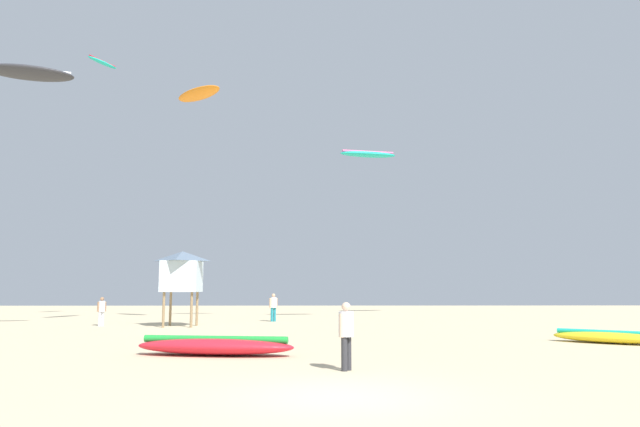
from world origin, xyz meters
name	(u,v)px	position (x,y,z in m)	size (l,w,h in m)	color
ground_plane	(335,397)	(0.00, 0.00, 0.00)	(120.00, 120.00, 0.00)	beige
person_foreground	(346,330)	(0.43, 3.52, 1.01)	(0.39, 0.49, 1.73)	#2D2D33
person_midground	(102,309)	(-12.31, 21.31, 0.94)	(0.38, 0.43, 1.61)	silver
person_left	(273,305)	(-2.92, 25.52, 1.03)	(0.51, 0.40, 1.77)	teal
kite_grounded_near	(215,346)	(-3.48, 6.85, 0.29)	(5.19, 2.19, 0.64)	red
kite_grounded_mid	(610,337)	(10.93, 10.66, 0.24)	(3.97, 3.42, 0.49)	yellow
lifeguard_tower	(182,271)	(-7.71, 20.62, 3.05)	(2.30, 2.30, 4.15)	#8C704C
kite_aloft_2	(30,73)	(-14.54, 16.01, 12.74)	(4.29, 2.39, 0.75)	#2D2D33
kite_aloft_5	(368,154)	(3.38, 26.84, 11.24)	(4.06, 1.85, 0.50)	#19B29E
kite_aloft_6	(199,94)	(-7.82, 24.24, 14.58)	(3.80, 3.51, 0.71)	orange
kite_aloft_7	(102,63)	(-15.32, 27.38, 17.95)	(1.80, 2.55, 0.44)	#19B29E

